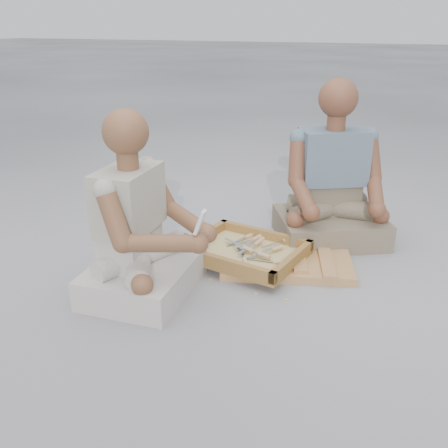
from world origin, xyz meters
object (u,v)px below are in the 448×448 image
at_px(craftsman, 140,234).
at_px(companion, 332,189).
at_px(tool_tray, 246,252).
at_px(carved_panel, 287,261).

height_order(craftsman, companion, companion).
relative_size(tool_tray, craftsman, 0.74).
bearing_deg(craftsman, companion, 139.57).
relative_size(carved_panel, craftsman, 0.78).
distance_m(carved_panel, tool_tray, 0.22).
bearing_deg(tool_tray, companion, 56.84).
bearing_deg(craftsman, carved_panel, 128.99).
xyz_separation_m(tool_tray, companion, (0.33, 0.50, 0.23)).
bearing_deg(craftsman, tool_tray, 137.40).
xyz_separation_m(carved_panel, companion, (0.13, 0.42, 0.28)).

